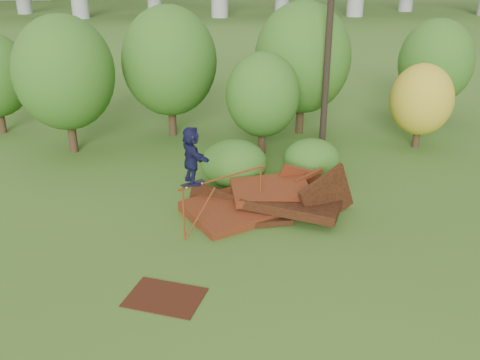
{
  "coord_description": "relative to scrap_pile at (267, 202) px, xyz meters",
  "views": [
    {
      "loc": [
        -1.71,
        -13.26,
        8.2
      ],
      "look_at": [
        -0.8,
        2.0,
        1.6
      ],
      "focal_mm": 40.0,
      "sensor_mm": 36.0,
      "label": 1
    }
  ],
  "objects": [
    {
      "name": "tree_0",
      "position": [
        -7.87,
        6.34,
        3.13
      ],
      "size": [
        4.17,
        4.17,
        5.89
      ],
      "color": "black",
      "rests_on": "ground"
    },
    {
      "name": "tree_3",
      "position": [
        2.48,
        8.4,
        3.25
      ],
      "size": [
        4.45,
        4.45,
        6.17
      ],
      "color": "black",
      "rests_on": "ground"
    },
    {
      "name": "scrap_pile",
      "position": [
        0.0,
        0.0,
        0.0
      ],
      "size": [
        6.02,
        4.06,
        2.27
      ],
      "color": "#4A200D",
      "rests_on": "ground"
    },
    {
      "name": "tree_4",
      "position": [
        7.38,
        6.01,
        1.84
      ],
      "size": [
        2.73,
        2.73,
        3.77
      ],
      "color": "black",
      "rests_on": "ground"
    },
    {
      "name": "shrub_right",
      "position": [
        2.03,
        2.82,
        0.43
      ],
      "size": [
        2.2,
        2.02,
        1.56
      ],
      "primitive_type": "ellipsoid",
      "color": "#235316",
      "rests_on": "ground"
    },
    {
      "name": "tree_5",
      "position": [
        9.48,
        9.95,
        2.7
      ],
      "size": [
        3.69,
        3.69,
        5.18
      ],
      "color": "black",
      "rests_on": "ground"
    },
    {
      "name": "grind_rail",
      "position": [
        -1.48,
        -0.98,
        0.95
      ],
      "size": [
        2.76,
        1.85,
        1.74
      ],
      "color": "maroon",
      "rests_on": "ground"
    },
    {
      "name": "flat_plate",
      "position": [
        -3.12,
        -4.76,
        -0.34
      ],
      "size": [
        2.24,
        1.92,
        0.03
      ],
      "primitive_type": "cube",
      "rotation": [
        0.0,
        0.0,
        -0.35
      ],
      "color": "#37160B",
      "rests_on": "ground"
    },
    {
      "name": "skater",
      "position": [
        -2.42,
        -1.6,
        2.34
      ],
      "size": [
        1.08,
        1.7,
        1.75
      ],
      "primitive_type": "imported",
      "rotation": [
        0.0,
        0.0,
        1.95
      ],
      "color": "#16173A",
      "rests_on": "skateboard"
    },
    {
      "name": "ground",
      "position": [
        -0.17,
        -2.97,
        -0.35
      ],
      "size": [
        240.0,
        240.0,
        0.0
      ],
      "primitive_type": "plane",
      "color": "#2D5116",
      "rests_on": "ground"
    },
    {
      "name": "skateboard",
      "position": [
        -2.42,
        -1.6,
        1.45
      ],
      "size": [
        0.74,
        0.59,
        0.08
      ],
      "rotation": [
        0.0,
        0.0,
        0.58
      ],
      "color": "black",
      "rests_on": "grind_rail"
    },
    {
      "name": "tree_1",
      "position": [
        -3.64,
        8.41,
        3.18
      ],
      "size": [
        4.33,
        4.33,
        6.03
      ],
      "color": "black",
      "rests_on": "ground"
    },
    {
      "name": "shrub_left",
      "position": [
        -1.0,
        2.34,
        0.51
      ],
      "size": [
        2.49,
        2.3,
        1.73
      ],
      "primitive_type": "ellipsoid",
      "color": "#235316",
      "rests_on": "ground"
    },
    {
      "name": "utility_pole",
      "position": [
        3.08,
        5.87,
        5.21
      ],
      "size": [
        1.4,
        0.28,
        10.98
      ],
      "color": "black",
      "rests_on": "ground"
    },
    {
      "name": "tree_2",
      "position": [
        0.39,
        5.68,
        2.24
      ],
      "size": [
        3.12,
        3.12,
        4.4
      ],
      "color": "black",
      "rests_on": "ground"
    }
  ]
}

